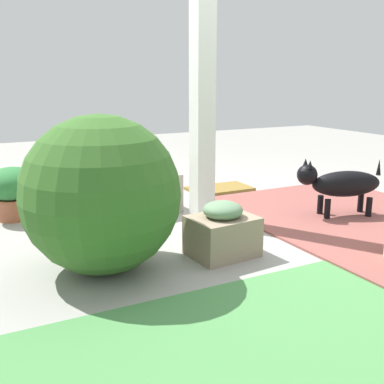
# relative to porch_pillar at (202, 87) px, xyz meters

# --- Properties ---
(ground_plane) EXTENTS (12.00, 12.00, 0.00)m
(ground_plane) POSITION_rel_porch_pillar_xyz_m (-0.22, 0.17, -1.09)
(ground_plane) COLOR #999791
(brick_path) EXTENTS (1.80, 2.40, 0.02)m
(brick_path) POSITION_rel_porch_pillar_xyz_m (-1.17, 0.61, -1.08)
(brick_path) COLOR #8E4D46
(brick_path) RESTS_ON ground
(porch_pillar) EXTENTS (0.16, 0.16, 2.18)m
(porch_pillar) POSITION_rel_porch_pillar_xyz_m (0.00, 0.00, 0.00)
(porch_pillar) COLOR white
(porch_pillar) RESTS_ON ground
(stone_planter_nearest) EXTENTS (0.44, 0.46, 0.49)m
(stone_planter_nearest) POSITION_rel_porch_pillar_xyz_m (0.26, -0.46, -0.85)
(stone_planter_nearest) COLOR gray
(stone_planter_nearest) RESTS_ON ground
(stone_planter_mid) EXTENTS (0.45, 0.37, 0.37)m
(stone_planter_mid) POSITION_rel_porch_pillar_xyz_m (0.26, 0.77, -0.92)
(stone_planter_mid) COLOR gray
(stone_planter_mid) RESTS_ON ground
(round_shrub) EXTENTS (0.96, 0.96, 0.96)m
(round_shrub) POSITION_rel_porch_pillar_xyz_m (1.04, 0.64, -0.61)
(round_shrub) COLOR #356325
(round_shrub) RESTS_ON ground
(terracotta_pot_tall) EXTENTS (0.24, 0.24, 0.69)m
(terracotta_pot_tall) POSITION_rel_porch_pillar_xyz_m (0.97, -0.29, -0.84)
(terracotta_pot_tall) COLOR #C46E3E
(terracotta_pot_tall) RESTS_ON ground
(terracotta_pot_broad) EXTENTS (0.45, 0.45, 0.44)m
(terracotta_pot_broad) POSITION_rel_porch_pillar_xyz_m (1.39, -0.76, -0.83)
(terracotta_pot_broad) COLOR #A3573C
(terracotta_pot_broad) RESTS_ON ground
(terracotta_pot_spiky) EXTENTS (0.23, 0.23, 0.63)m
(terracotta_pot_spiky) POSITION_rel_porch_pillar_xyz_m (0.88, -0.83, -0.79)
(terracotta_pot_spiky) COLOR #AD643E
(terracotta_pot_spiky) RESTS_ON ground
(dog) EXTENTS (0.74, 0.38, 0.51)m
(dog) POSITION_rel_porch_pillar_xyz_m (-1.07, 0.47, -0.79)
(dog) COLOR black
(dog) RESTS_ON ground
(doormat) EXTENTS (0.66, 0.41, 0.03)m
(doormat) POSITION_rel_porch_pillar_xyz_m (-0.68, -0.85, -1.07)
(doormat) COLOR olive
(doormat) RESTS_ON ground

